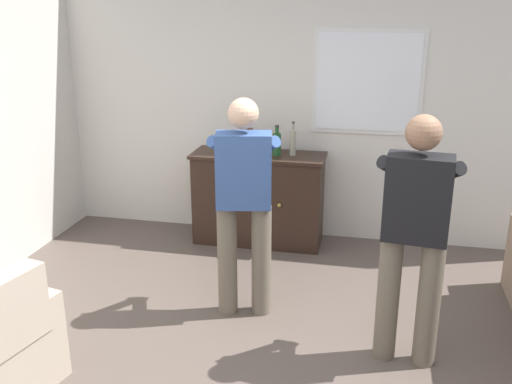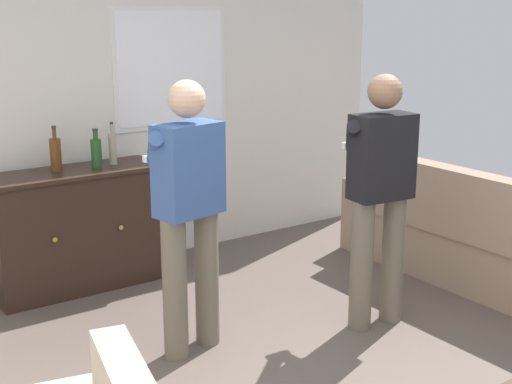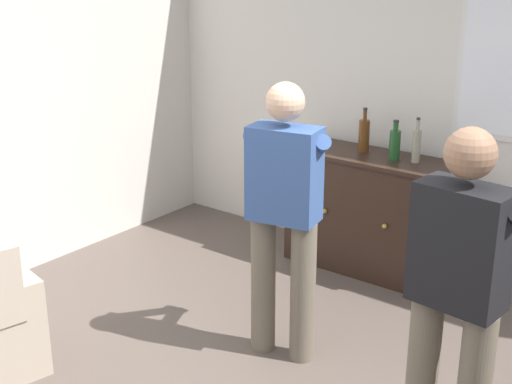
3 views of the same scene
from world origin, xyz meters
TOP-DOWN VIEW (x-y plane):
  - wall_back_with_window at (0.01, 2.66)m, footprint 5.20×0.15m
  - sideboard_cabinet at (-0.52, 2.30)m, footprint 1.30×0.49m
  - bottle_wine_green at (-0.63, 2.35)m, footprint 0.08×0.08m
  - bottle_liquor_amber at (-0.34, 2.29)m, footprint 0.08×0.08m
  - bottle_spirits_clear at (-0.19, 2.33)m, footprint 0.06×0.06m
  - person_standing_left at (-0.34, 0.92)m, footprint 0.55×0.51m
  - person_standing_right at (0.86, 0.53)m, footprint 0.55×0.49m

SIDE VIEW (x-z plane):
  - sideboard_cabinet at x=-0.52m, z-range 0.00..0.92m
  - person_standing_left at x=-0.34m, z-range 0.10..1.78m
  - person_standing_right at x=0.86m, z-range 0.10..1.78m
  - bottle_liquor_amber at x=-0.34m, z-range 0.89..1.18m
  - bottle_spirits_clear at x=-0.19m, z-range 0.88..1.20m
  - bottle_wine_green at x=-0.63m, z-range 0.88..1.21m
  - wall_back_with_window at x=0.01m, z-range 0.01..2.81m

